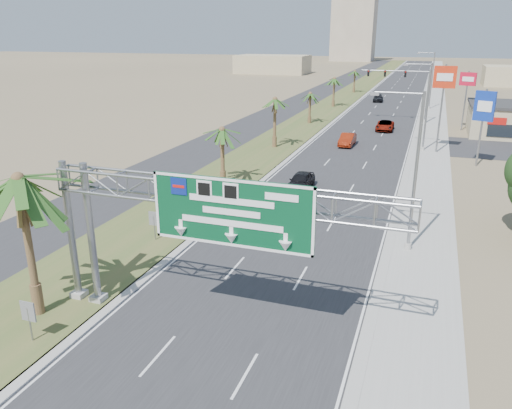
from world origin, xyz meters
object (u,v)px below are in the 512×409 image
object	(u,v)px
car_left_lane	(301,181)
pole_sign_blue	(484,109)
car_right_lane	(385,126)
pole_sign_red_near	(444,83)
car_mid_lane	(347,140)
car_far	(378,98)
sign_gantry	(202,205)
signal_mast	(414,91)
pole_sign_red_far	(467,84)
palm_near	(18,180)

from	to	relation	value
car_left_lane	pole_sign_blue	world-z (taller)	pole_sign_blue
car_right_lane	pole_sign_red_near	xyz separation A→B (m)	(7.00, -12.33, 7.20)
car_mid_lane	car_far	bearing A→B (deg)	91.97
sign_gantry	car_left_lane	bearing A→B (deg)	93.04
sign_gantry	car_right_lane	size ratio (longest dim) A/B	3.31
signal_mast	pole_sign_red_near	size ratio (longest dim) A/B	1.03
pole_sign_red_near	pole_sign_blue	distance (m)	6.66
sign_gantry	car_mid_lane	world-z (taller)	sign_gantry
car_left_lane	pole_sign_blue	distance (m)	21.35
signal_mast	car_mid_lane	world-z (taller)	signal_mast
signal_mast	car_left_lane	world-z (taller)	signal_mast
pole_sign_red_near	pole_sign_red_far	distance (m)	16.65
palm_near	car_right_lane	bearing A→B (deg)	78.65
pole_sign_red_far	pole_sign_red_near	bearing A→B (deg)	-101.52
car_far	pole_sign_blue	distance (m)	51.75
signal_mast	pole_sign_blue	world-z (taller)	signal_mast
sign_gantry	pole_sign_red_far	distance (m)	59.35
car_right_lane	pole_sign_red_near	size ratio (longest dim) A/B	0.51
palm_near	pole_sign_red_near	size ratio (longest dim) A/B	0.84
signal_mast	car_far	size ratio (longest dim) A/B	2.19
palm_near	car_mid_lane	xyz separation A→B (m)	(7.82, 44.03, -6.18)
palm_near	car_left_lane	distance (m)	26.24
sign_gantry	pole_sign_red_far	world-z (taller)	pole_sign_red_far
signal_mast	car_mid_lane	size ratio (longest dim) A/B	2.26
palm_near	pole_sign_red_far	distance (m)	63.50
car_mid_lane	car_right_lane	distance (m)	12.26
palm_near	car_far	world-z (taller)	palm_near
pole_sign_blue	car_left_lane	bearing A→B (deg)	-137.42
palm_near	signal_mast	world-z (taller)	palm_near
car_far	pole_sign_red_near	bearing A→B (deg)	-79.31
palm_near	pole_sign_red_near	bearing A→B (deg)	67.29
car_left_lane	pole_sign_blue	size ratio (longest dim) A/B	0.56
pole_sign_red_near	car_left_lane	bearing A→B (deg)	-120.73
sign_gantry	pole_sign_red_far	size ratio (longest dim) A/B	2.03
signal_mast	sign_gantry	bearing A→B (deg)	-95.74
car_right_lane	car_far	world-z (taller)	car_right_lane
car_far	pole_sign_red_far	world-z (taller)	pole_sign_red_far
sign_gantry	car_mid_lane	distance (m)	42.44
car_far	pole_sign_blue	bearing A→B (deg)	-76.37
car_mid_lane	car_far	distance (m)	43.68
car_far	palm_near	bearing A→B (deg)	-98.22
car_right_lane	car_far	size ratio (longest dim) A/B	1.07
car_right_lane	pole_sign_red_far	distance (m)	12.46
pole_sign_blue	car_mid_lane	bearing A→B (deg)	159.20
signal_mast	car_left_lane	bearing A→B (deg)	-100.68
car_mid_lane	car_right_lane	world-z (taller)	car_mid_lane
sign_gantry	car_far	size ratio (longest dim) A/B	3.56
palm_near	car_mid_lane	size ratio (longest dim) A/B	1.83
sign_gantry	pole_sign_red_near	size ratio (longest dim) A/B	1.68
car_left_lane	pole_sign_red_far	distance (m)	38.53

